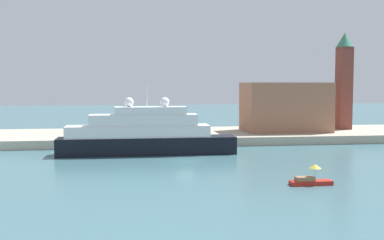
{
  "coord_description": "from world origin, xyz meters",
  "views": [
    {
      "loc": [
        -8.94,
        -71.56,
        11.84
      ],
      "look_at": [
        1.8,
        6.0,
        5.89
      ],
      "focal_mm": 44.5,
      "sensor_mm": 36.0,
      "label": 1
    }
  ],
  "objects_px": {
    "large_yacht": "(145,135)",
    "harbor_building": "(285,107)",
    "work_barge": "(74,151)",
    "parked_car": "(114,132)",
    "small_motorboat": "(310,179)",
    "bell_tower": "(344,77)",
    "person_figure": "(135,133)",
    "mooring_bollard": "(196,136)"
  },
  "relations": [
    {
      "from": "work_barge",
      "to": "parked_car",
      "type": "height_order",
      "value": "parked_car"
    },
    {
      "from": "work_barge",
      "to": "person_figure",
      "type": "height_order",
      "value": "person_figure"
    },
    {
      "from": "large_yacht",
      "to": "harbor_building",
      "type": "bearing_deg",
      "value": 31.01
    },
    {
      "from": "large_yacht",
      "to": "person_figure",
      "type": "relative_size",
      "value": 19.16
    },
    {
      "from": "small_motorboat",
      "to": "bell_tower",
      "type": "xyz_separation_m",
      "value": [
        27.05,
        48.44,
        12.64
      ]
    },
    {
      "from": "bell_tower",
      "to": "work_barge",
      "type": "bearing_deg",
      "value": -162.31
    },
    {
      "from": "large_yacht",
      "to": "parked_car",
      "type": "xyz_separation_m",
      "value": [
        -5.41,
        15.51,
        -0.99
      ]
    },
    {
      "from": "small_motorboat",
      "to": "parked_car",
      "type": "height_order",
      "value": "parked_car"
    },
    {
      "from": "large_yacht",
      "to": "harbor_building",
      "type": "height_order",
      "value": "harbor_building"
    },
    {
      "from": "small_motorboat",
      "to": "work_barge",
      "type": "relative_size",
      "value": 0.87
    },
    {
      "from": "person_figure",
      "to": "bell_tower",
      "type": "bearing_deg",
      "value": 10.11
    },
    {
      "from": "parked_car",
      "to": "person_figure",
      "type": "height_order",
      "value": "person_figure"
    },
    {
      "from": "large_yacht",
      "to": "parked_car",
      "type": "bearing_deg",
      "value": 109.23
    },
    {
      "from": "small_motorboat",
      "to": "mooring_bollard",
      "type": "height_order",
      "value": "small_motorboat"
    },
    {
      "from": "small_motorboat",
      "to": "bell_tower",
      "type": "relative_size",
      "value": 0.23
    },
    {
      "from": "work_barge",
      "to": "person_figure",
      "type": "distance_m",
      "value": 14.63
    },
    {
      "from": "small_motorboat",
      "to": "harbor_building",
      "type": "bearing_deg",
      "value": 74.71
    },
    {
      "from": "bell_tower",
      "to": "mooring_bollard",
      "type": "height_order",
      "value": "bell_tower"
    },
    {
      "from": "parked_car",
      "to": "mooring_bollard",
      "type": "distance_m",
      "value": 16.78
    },
    {
      "from": "small_motorboat",
      "to": "large_yacht",
      "type": "bearing_deg",
      "value": 124.09
    },
    {
      "from": "large_yacht",
      "to": "mooring_bollard",
      "type": "relative_size",
      "value": 42.51
    },
    {
      "from": "small_motorboat",
      "to": "bell_tower",
      "type": "height_order",
      "value": "bell_tower"
    },
    {
      "from": "large_yacht",
      "to": "person_figure",
      "type": "distance_m",
      "value": 13.09
    },
    {
      "from": "harbor_building",
      "to": "bell_tower",
      "type": "height_order",
      "value": "bell_tower"
    },
    {
      "from": "small_motorboat",
      "to": "mooring_bollard",
      "type": "xyz_separation_m",
      "value": [
        -8.3,
        36.09,
        1.34
      ]
    },
    {
      "from": "harbor_building",
      "to": "bell_tower",
      "type": "xyz_separation_m",
      "value": [
        14.58,
        2.8,
        6.42
      ]
    },
    {
      "from": "large_yacht",
      "to": "parked_car",
      "type": "relative_size",
      "value": 6.72
    },
    {
      "from": "large_yacht",
      "to": "person_figure",
      "type": "height_order",
      "value": "large_yacht"
    },
    {
      "from": "harbor_building",
      "to": "mooring_bollard",
      "type": "bearing_deg",
      "value": -155.32
    },
    {
      "from": "bell_tower",
      "to": "parked_car",
      "type": "xyz_separation_m",
      "value": [
        -50.8,
        -5.83,
        -11.06
      ]
    },
    {
      "from": "work_barge",
      "to": "parked_car",
      "type": "bearing_deg",
      "value": 62.23
    },
    {
      "from": "work_barge",
      "to": "bell_tower",
      "type": "bearing_deg",
      "value": 17.69
    },
    {
      "from": "parked_car",
      "to": "small_motorboat",
      "type": "bearing_deg",
      "value": -60.86
    },
    {
      "from": "harbor_building",
      "to": "parked_car",
      "type": "xyz_separation_m",
      "value": [
        -36.23,
        -3.02,
        -4.64
      ]
    },
    {
      "from": "work_barge",
      "to": "person_figure",
      "type": "xyz_separation_m",
      "value": [
        10.53,
        9.94,
        2.05
      ]
    },
    {
      "from": "harbor_building",
      "to": "parked_car",
      "type": "relative_size",
      "value": 3.98
    },
    {
      "from": "small_motorboat",
      "to": "person_figure",
      "type": "distance_m",
      "value": 44.73
    },
    {
      "from": "parked_car",
      "to": "person_figure",
      "type": "relative_size",
      "value": 2.85
    },
    {
      "from": "small_motorboat",
      "to": "harbor_building",
      "type": "xyz_separation_m",
      "value": [
        12.48,
        45.63,
        6.22
      ]
    },
    {
      "from": "bell_tower",
      "to": "person_figure",
      "type": "xyz_separation_m",
      "value": [
        -46.84,
        -8.35,
        -10.93
      ]
    },
    {
      "from": "bell_tower",
      "to": "mooring_bollard",
      "type": "bearing_deg",
      "value": -160.74
    },
    {
      "from": "person_figure",
      "to": "mooring_bollard",
      "type": "distance_m",
      "value": 12.17
    }
  ]
}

